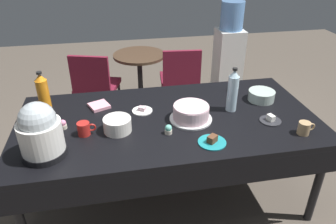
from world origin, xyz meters
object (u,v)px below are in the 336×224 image
at_px(cupcake_vanilla, 168,129).
at_px(soda_bottle_water, 233,91).
at_px(dessert_plate_charcoal, 270,120).
at_px(frosted_layer_cake, 191,113).
at_px(soda_bottle_orange_juice, 43,92).
at_px(coffee_mug_red, 84,129).
at_px(cupcake_mint, 63,124).
at_px(dessert_plate_teal, 212,141).
at_px(water_cooler, 228,54).
at_px(maroon_chair_left, 95,83).
at_px(potluck_table, 168,125).
at_px(cupcake_rose, 232,88).
at_px(glass_salad_bowl, 261,96).
at_px(ceramic_snack_bowl, 117,125).
at_px(maroon_chair_right, 180,77).
at_px(coffee_mug_tan, 304,128).
at_px(slow_cooker, 40,132).
at_px(round_cafe_table, 140,72).
at_px(dessert_plate_white, 142,110).

relative_size(cupcake_vanilla, soda_bottle_water, 0.20).
bearing_deg(dessert_plate_charcoal, frosted_layer_cake, 166.96).
relative_size(soda_bottle_orange_juice, coffee_mug_red, 2.42).
distance_m(cupcake_mint, soda_bottle_orange_juice, 0.38).
relative_size(dessert_plate_teal, water_cooler, 0.15).
height_order(maroon_chair_left, water_cooler, water_cooler).
bearing_deg(soda_bottle_orange_juice, water_cooler, 34.34).
relative_size(potluck_table, cupcake_rose, 32.59).
height_order(soda_bottle_water, coffee_mug_red, soda_bottle_water).
relative_size(glass_salad_bowl, ceramic_snack_bowl, 1.10).
distance_m(glass_salad_bowl, cupcake_rose, 0.27).
relative_size(potluck_table, water_cooler, 1.77).
xyz_separation_m(glass_salad_bowl, coffee_mug_red, (-1.40, -0.25, 0.00)).
xyz_separation_m(cupcake_rose, coffee_mug_red, (-1.22, -0.46, 0.01)).
bearing_deg(maroon_chair_right, maroon_chair_left, 179.83).
bearing_deg(soda_bottle_orange_juice, dessert_plate_teal, -31.55).
bearing_deg(soda_bottle_orange_juice, maroon_chair_right, 37.13).
relative_size(dessert_plate_charcoal, maroon_chair_right, 0.18).
height_order(ceramic_snack_bowl, soda_bottle_water, soda_bottle_water).
bearing_deg(coffee_mug_tan, slow_cooker, 177.41).
distance_m(dessert_plate_teal, coffee_mug_red, 0.86).
distance_m(slow_cooker, round_cafe_table, 2.04).
relative_size(glass_salad_bowl, dessert_plate_teal, 1.13).
xyz_separation_m(frosted_layer_cake, round_cafe_table, (-0.21, 1.59, -0.31)).
bearing_deg(coffee_mug_tan, round_cafe_table, 115.66).
distance_m(frosted_layer_cake, coffee_mug_red, 0.76).
distance_m(maroon_chair_right, water_cooler, 0.82).
height_order(potluck_table, glass_salad_bowl, glass_salad_bowl).
height_order(maroon_chair_right, water_cooler, water_cooler).
distance_m(dessert_plate_teal, water_cooler, 2.26).
relative_size(cupcake_rose, soda_bottle_water, 0.20).
bearing_deg(frosted_layer_cake, dessert_plate_white, 150.47).
bearing_deg(soda_bottle_water, cupcake_mint, -178.30).
distance_m(cupcake_rose, maroon_chair_left, 1.56).
relative_size(maroon_chair_left, water_cooler, 0.69).
xyz_separation_m(slow_cooker, cupcake_rose, (1.45, 0.65, -0.14)).
distance_m(maroon_chair_right, round_cafe_table, 0.50).
height_order(potluck_table, slow_cooker, slow_cooker).
height_order(glass_salad_bowl, soda_bottle_water, soda_bottle_water).
distance_m(ceramic_snack_bowl, cupcake_mint, 0.39).
distance_m(cupcake_mint, maroon_chair_left, 1.36).
xyz_separation_m(ceramic_snack_bowl, soda_bottle_orange_juice, (-0.53, 0.43, 0.09)).
distance_m(cupcake_vanilla, water_cooler, 2.23).
height_order(cupcake_mint, water_cooler, water_cooler).
distance_m(cupcake_rose, water_cooler, 1.45).
distance_m(soda_bottle_water, maroon_chair_right, 1.35).
bearing_deg(round_cafe_table, maroon_chair_left, -156.97).
bearing_deg(cupcake_rose, ceramic_snack_bowl, -155.43).
relative_size(coffee_mug_red, maroon_chair_right, 0.15).
relative_size(dessert_plate_charcoal, soda_bottle_water, 0.45).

